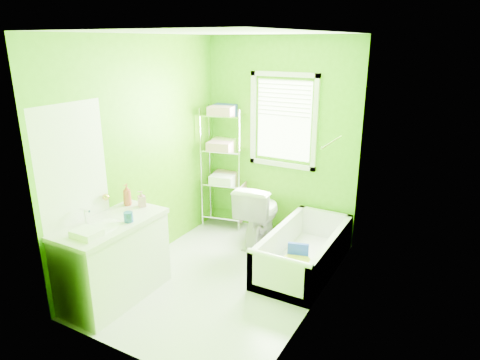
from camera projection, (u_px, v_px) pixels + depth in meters
The scene contains 9 objects.
ground at pixel (224, 277), 4.79m from camera, with size 2.90×2.90×0.00m, color silver.
room_envelope at pixel (222, 143), 4.31m from camera, with size 2.14×2.94×2.62m.
window at pixel (283, 116), 5.45m from camera, with size 0.92×0.05×1.22m.
door at pixel (78, 207), 4.13m from camera, with size 0.09×0.80×2.00m.
right_wall_decor at pixel (319, 180), 3.89m from camera, with size 0.04×1.48×1.17m.
bathtub at pixel (303, 256), 4.94m from camera, with size 0.70×1.51×0.49m.
toilet at pixel (259, 213), 5.52m from camera, with size 0.46×0.80×0.82m, color white.
vanity at pixel (113, 258), 4.30m from camera, with size 0.58×1.12×1.08m.
wire_shelf_unit at pixel (225, 154), 5.86m from camera, with size 0.63×0.51×1.71m.
Camera 1 is at (2.20, -3.60, 2.53)m, focal length 32.00 mm.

